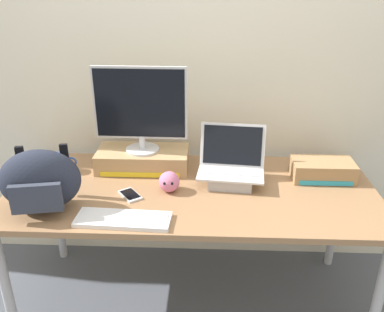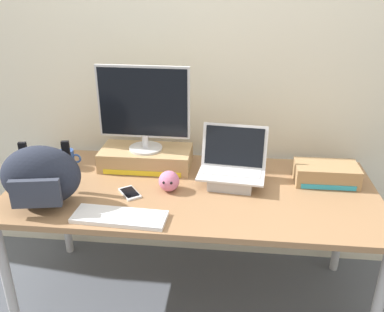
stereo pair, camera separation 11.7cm
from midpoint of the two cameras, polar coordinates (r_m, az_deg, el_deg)
ground_plane at (r=2.52m, az=1.41°, el=-19.12°), size 20.00×20.00×0.00m
back_wall at (r=2.39m, az=2.80°, el=13.80°), size 7.00×0.10×2.60m
desk at (r=2.12m, az=1.59°, el=-6.00°), size 1.86×0.83×0.72m
toner_box_yellow at (r=2.30m, az=-4.95°, el=-0.29°), size 0.50×0.25×0.11m
desktop_monitor at (r=2.20m, az=-5.23°, el=6.74°), size 0.50×0.18×0.46m
open_laptop at (r=2.13m, az=7.13°, el=-2.36°), size 0.36×0.26×0.29m
external_keyboard at (r=1.86m, az=-8.25°, el=-8.39°), size 0.43×0.16×0.02m
messenger_backpack at (r=1.99m, az=-18.70°, el=-2.72°), size 0.39×0.29×0.29m
coffee_mug at (r=2.37m, az=-15.55°, el=-0.41°), size 0.12×0.08×0.10m
cell_phone at (r=2.05m, az=-7.03°, el=-5.15°), size 0.14×0.15×0.01m
plush_toy at (r=2.05m, az=-1.59°, el=-3.53°), size 0.10×0.10×0.10m
toner_box_cyan at (r=2.26m, az=19.57°, el=-2.35°), size 0.32×0.18×0.10m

